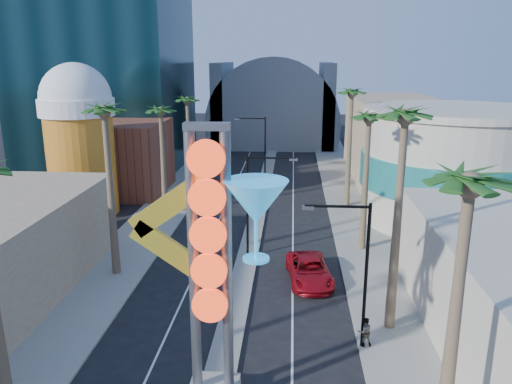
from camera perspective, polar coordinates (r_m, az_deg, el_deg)
sidewalk_west at (r=54.57m, az=-9.52°, el=-0.85°), size 5.00×100.00×0.15m
sidewalk_east at (r=53.41m, az=10.71°, el=-1.26°), size 5.00×100.00×0.15m
median at (r=56.03m, az=0.69°, el=-0.21°), size 1.60×84.00×0.15m
brick_filler_west at (r=58.30m, az=-15.23°, el=3.83°), size 10.00×10.00×8.00m
filler_east at (r=65.92m, az=15.36°, el=5.97°), size 10.00×20.00×10.00m
beer_mug at (r=50.70m, az=-19.55°, el=6.26°), size 7.00×7.00×14.50m
turquoise_building at (r=49.18m, az=21.54°, el=2.73°), size 16.60×16.60×10.60m
canopy at (r=88.62m, az=2.07°, el=8.30°), size 22.00×16.00×22.00m
neon_sign at (r=20.52m, az=-3.05°, el=-6.77°), size 6.53×2.60×12.55m
streetlight_0 at (r=37.41m, az=-0.15°, el=-0.45°), size 3.79×0.25×8.00m
streetlight_1 at (r=60.88m, az=0.54°, el=5.67°), size 3.79×0.25×8.00m
streetlight_2 at (r=26.20m, az=11.51°, el=-7.90°), size 3.45×0.25×8.00m
palm_1 at (r=34.45m, az=-16.88°, el=7.64°), size 2.40×2.40×12.70m
palm_2 at (r=47.85m, az=-10.82°, el=8.35°), size 2.40×2.40×11.20m
palm_3 at (r=59.46m, az=-7.86°, el=9.77°), size 2.40×2.40×11.20m
palm_4 at (r=17.52m, az=23.06°, el=-1.27°), size 2.40×2.40×12.20m
palm_5 at (r=26.79m, az=16.58°, el=6.62°), size 2.40×2.40×13.20m
palm_6 at (r=38.67m, az=12.77°, el=7.34°), size 2.40×2.40×11.70m
palm_7 at (r=50.41m, az=10.87°, el=10.22°), size 2.40×2.40×12.70m
red_pickup at (r=34.78m, az=6.11°, el=-8.90°), size 3.42×6.20×1.65m
pedestrian_b at (r=27.92m, az=12.32°, el=-15.34°), size 0.88×0.75×1.60m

